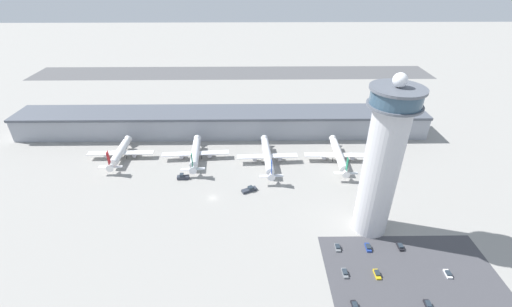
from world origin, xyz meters
TOP-DOWN VIEW (x-y plane):
  - ground_plane at (0.00, 0.00)m, footprint 1000.00×1000.00m
  - terminal_building at (0.00, 70.00)m, footprint 263.04×25.00m
  - runway_strip at (0.00, 204.41)m, footprint 394.55×44.00m
  - control_tower at (69.93, -21.66)m, footprint 19.57×19.57m
  - parking_lot_surface at (78.90, -47.29)m, footprint 64.00×40.00m
  - airplane_gate_alpha at (-56.99, 37.95)m, footprint 37.77×34.39m
  - airplane_gate_bravo at (-13.22, 36.57)m, footprint 38.62×37.66m
  - airplane_gate_charlie at (28.13, 31.90)m, footprint 34.57×43.70m
  - airplane_gate_delta at (68.71, 33.06)m, footprint 38.49×41.08m
  - service_truck_catering at (75.69, -1.87)m, footprint 7.62×2.79m
  - service_truck_fuel at (-17.33, 16.79)m, footprint 6.47×2.98m
  - service_truck_baggage at (17.94, 5.41)m, footprint 8.02×5.75m
  - car_yellow_taxi at (78.62, -60.79)m, footprint 2.01×4.56m
  - car_black_suv at (53.74, -34.04)m, footprint 1.86×4.24m
  - car_blue_compact at (66.15, -34.19)m, footprint 2.00×4.73m
  - car_red_hatchback at (79.33, -33.90)m, footprint 1.89×4.34m
  - car_white_wagon at (53.63, -46.84)m, footprint 1.81×4.56m
  - car_navy_sedan at (65.53, -47.46)m, footprint 1.81×4.58m
  - car_maroon_suv at (91.91, -47.71)m, footprint 2.03×4.17m
  - car_grey_coupe at (53.76, -60.49)m, footprint 1.99×4.10m

SIDE VIEW (x-z plane):
  - ground_plane at x=0.00m, z-range 0.00..0.00m
  - runway_strip at x=0.00m, z-range 0.00..0.01m
  - parking_lot_surface at x=78.90m, z-range 0.00..0.01m
  - car_maroon_suv at x=91.91m, z-range -0.16..1.23m
  - car_grey_coupe at x=53.76m, z-range -0.16..1.26m
  - car_navy_sedan at x=65.53m, z-range -0.16..1.29m
  - car_white_wagon at x=53.63m, z-range -0.17..1.31m
  - car_black_suv at x=53.74m, z-range -0.17..1.33m
  - car_red_hatchback at x=79.33m, z-range -0.17..1.39m
  - car_blue_compact at x=66.15m, z-range -0.17..1.39m
  - car_yellow_taxi at x=78.62m, z-range -0.18..1.40m
  - service_truck_baggage at x=17.94m, z-range -0.38..2.08m
  - service_truck_catering at x=75.69m, z-range -0.42..2.32m
  - service_truck_fuel at x=-17.33m, z-range -0.47..2.60m
  - airplane_gate_alpha at x=-56.99m, z-range -2.79..10.98m
  - airplane_gate_bravo at x=-13.22m, z-range -2.73..11.19m
  - airplane_gate_delta at x=68.71m, z-range -2.45..11.39m
  - airplane_gate_charlie at x=28.13m, z-range -2.26..11.77m
  - terminal_building at x=0.00m, z-range 0.10..15.82m
  - control_tower at x=69.93m, z-range -0.23..68.53m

